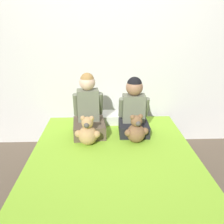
{
  "coord_description": "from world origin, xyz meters",
  "views": [
    {
      "loc": [
        -0.09,
        -1.99,
        1.59
      ],
      "look_at": [
        0.0,
        0.37,
        0.69
      ],
      "focal_mm": 38.0,
      "sensor_mm": 36.0,
      "label": 1
    }
  ],
  "objects_px": {
    "pillow_at_headboard": "(111,117)",
    "teddy_bear_held_by_left_child": "(88,133)",
    "bed": "(113,171)",
    "teddy_bear_held_by_right_child": "(136,131)",
    "child_on_left": "(88,112)",
    "child_on_right": "(134,109)"
  },
  "relations": [
    {
      "from": "bed",
      "to": "teddy_bear_held_by_left_child",
      "type": "relative_size",
      "value": 5.95
    },
    {
      "from": "teddy_bear_held_by_right_child",
      "to": "pillow_at_headboard",
      "type": "distance_m",
      "value": 0.61
    },
    {
      "from": "child_on_left",
      "to": "child_on_right",
      "type": "distance_m",
      "value": 0.5
    },
    {
      "from": "child_on_left",
      "to": "pillow_at_headboard",
      "type": "bearing_deg",
      "value": 45.16
    },
    {
      "from": "teddy_bear_held_by_left_child",
      "to": "pillow_at_headboard",
      "type": "relative_size",
      "value": 0.7
    },
    {
      "from": "bed",
      "to": "pillow_at_headboard",
      "type": "distance_m",
      "value": 0.81
    },
    {
      "from": "teddy_bear_held_by_right_child",
      "to": "pillow_at_headboard",
      "type": "height_order",
      "value": "teddy_bear_held_by_right_child"
    },
    {
      "from": "child_on_left",
      "to": "child_on_right",
      "type": "height_order",
      "value": "child_on_left"
    },
    {
      "from": "teddy_bear_held_by_left_child",
      "to": "teddy_bear_held_by_right_child",
      "type": "height_order",
      "value": "teddy_bear_held_by_left_child"
    },
    {
      "from": "child_on_right",
      "to": "teddy_bear_held_by_right_child",
      "type": "relative_size",
      "value": 2.07
    },
    {
      "from": "child_on_right",
      "to": "child_on_left",
      "type": "bearing_deg",
      "value": -179.2
    },
    {
      "from": "child_on_left",
      "to": "teddy_bear_held_by_left_child",
      "type": "bearing_deg",
      "value": -95.29
    },
    {
      "from": "pillow_at_headboard",
      "to": "teddy_bear_held_by_left_child",
      "type": "bearing_deg",
      "value": -113.5
    },
    {
      "from": "child_on_left",
      "to": "pillow_at_headboard",
      "type": "height_order",
      "value": "child_on_left"
    },
    {
      "from": "child_on_left",
      "to": "teddy_bear_held_by_left_child",
      "type": "xyz_separation_m",
      "value": [
        0.0,
        -0.27,
        -0.13
      ]
    },
    {
      "from": "child_on_left",
      "to": "teddy_bear_held_by_left_child",
      "type": "relative_size",
      "value": 2.18
    },
    {
      "from": "child_on_left",
      "to": "bed",
      "type": "bearing_deg",
      "value": -66.2
    },
    {
      "from": "teddy_bear_held_by_left_child",
      "to": "pillow_at_headboard",
      "type": "distance_m",
      "value": 0.64
    },
    {
      "from": "teddy_bear_held_by_left_child",
      "to": "pillow_at_headboard",
      "type": "height_order",
      "value": "teddy_bear_held_by_left_child"
    },
    {
      "from": "child_on_left",
      "to": "teddy_bear_held_by_right_child",
      "type": "xyz_separation_m",
      "value": [
        0.5,
        -0.23,
        -0.13
      ]
    },
    {
      "from": "teddy_bear_held_by_right_child",
      "to": "bed",
      "type": "bearing_deg",
      "value": -150.81
    },
    {
      "from": "teddy_bear_held_by_left_child",
      "to": "teddy_bear_held_by_right_child",
      "type": "xyz_separation_m",
      "value": [
        0.5,
        0.03,
        -0.0
      ]
    }
  ]
}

